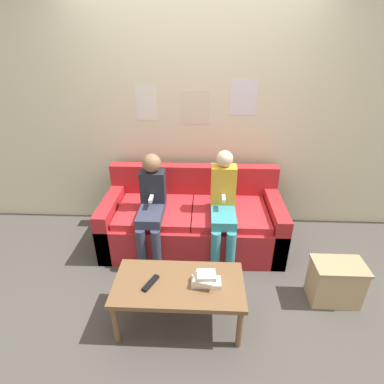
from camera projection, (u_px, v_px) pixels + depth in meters
ground_plane at (190, 275)px, 2.85m from camera, size 10.00×10.00×0.00m
wall_back at (195, 113)px, 3.18m from camera, size 8.00×0.06×2.60m
couch at (193, 221)px, 3.20m from camera, size 1.83×0.83×0.78m
coffee_table at (179, 287)px, 2.24m from camera, size 0.97×0.49×0.39m
person_left at (152, 203)px, 2.90m from camera, size 0.24×0.57×1.04m
person_right at (223, 203)px, 2.87m from camera, size 0.24×0.57×1.08m
tv_remote at (151, 283)px, 2.20m from camera, size 0.11×0.17×0.02m
book_stack at (206, 279)px, 2.18m from camera, size 0.22×0.17×0.11m
storage_box at (335, 282)px, 2.50m from camera, size 0.42×0.27×0.38m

